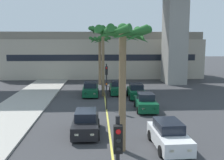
{
  "coord_description": "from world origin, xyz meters",
  "views": [
    {
      "loc": [
        -0.77,
        -0.5,
        6.19
      ],
      "look_at": [
        0.0,
        14.0,
        4.11
      ],
      "focal_mm": 43.44,
      "sensor_mm": 36.0,
      "label": 1
    }
  ],
  "objects": [
    {
      "name": "car_queue_sixth",
      "position": [
        -1.6,
        17.24,
        0.72
      ],
      "size": [
        1.85,
        4.11,
        1.56
      ],
      "color": "black",
      "rests_on": "ground"
    },
    {
      "name": "lane_stripe_center",
      "position": [
        0.0,
        24.0,
        0.0
      ],
      "size": [
        0.14,
        56.0,
        0.01
      ],
      "primitive_type": "cube",
      "color": "#DBCC4C",
      "rests_on": "ground"
    },
    {
      "name": "car_queue_front",
      "position": [
        3.37,
        14.56,
        0.72
      ],
      "size": [
        1.96,
        4.16,
        1.56
      ],
      "color": "white",
      "rests_on": "ground"
    },
    {
      "name": "palm_tree_far_median",
      "position": [
        0.57,
        14.21,
        5.86
      ],
      "size": [
        3.17,
        3.21,
        7.15
      ],
      "color": "brown",
      "rests_on": "ground"
    },
    {
      "name": "car_queue_fourth",
      "position": [
        3.54,
        23.31,
        0.72
      ],
      "size": [
        1.96,
        4.16,
        1.56
      ],
      "color": "#0C4728",
      "rests_on": "ground"
    },
    {
      "name": "palm_tree_near_median",
      "position": [
        -0.45,
        38.04,
        5.75
      ],
      "size": [
        3.09,
        3.09,
        6.95
      ],
      "color": "brown",
      "rests_on": "ground"
    },
    {
      "name": "pier_building_backdrop",
      "position": [
        0.0,
        47.14,
        3.79
      ],
      "size": [
        33.7,
        8.04,
        7.71
      ],
      "color": "#BCB29E",
      "rests_on": "ground"
    },
    {
      "name": "car_queue_fifth",
      "position": [
        -1.61,
        30.1,
        0.72
      ],
      "size": [
        1.84,
        4.1,
        1.56
      ],
      "color": "#0C4728",
      "rests_on": "ground"
    },
    {
      "name": "car_queue_second",
      "position": [
        3.45,
        28.62,
        0.72
      ],
      "size": [
        1.89,
        4.13,
        1.56
      ],
      "color": "#0C4728",
      "rests_on": "ground"
    },
    {
      "name": "traffic_light_median_far",
      "position": [
        0.01,
        23.58,
        2.71
      ],
      "size": [
        0.24,
        0.37,
        4.2
      ],
      "color": "black",
      "rests_on": "ground"
    },
    {
      "name": "palm_tree_mid_median",
      "position": [
        -0.17,
        29.78,
        6.67
      ],
      "size": [
        3.29,
        3.27,
        7.95
      ],
      "color": "brown",
      "rests_on": "ground"
    },
    {
      "name": "car_queue_third",
      "position": [
        1.53,
        31.1,
        0.72
      ],
      "size": [
        1.86,
        4.11,
        1.56
      ],
      "color": "#0C4728",
      "rests_on": "ground"
    }
  ]
}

